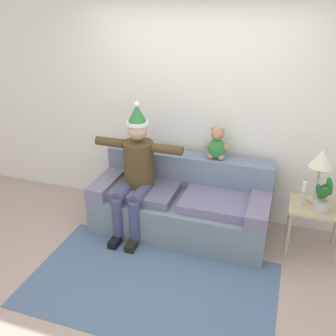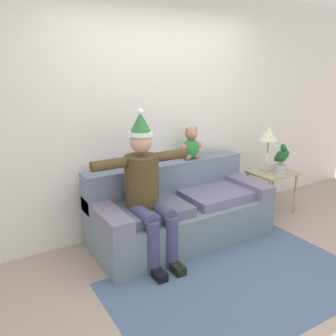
{
  "view_description": "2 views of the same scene",
  "coord_description": "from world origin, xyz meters",
  "px_view_note": "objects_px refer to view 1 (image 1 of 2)",
  "views": [
    {
      "loc": [
        1.05,
        -2.59,
        2.55
      ],
      "look_at": [
        -0.14,
        0.94,
        0.8
      ],
      "focal_mm": 40.38,
      "sensor_mm": 36.0,
      "label": 1
    },
    {
      "loc": [
        -1.99,
        -2.02,
        1.91
      ],
      "look_at": [
        -0.19,
        0.98,
        0.87
      ],
      "focal_mm": 38.01,
      "sensor_mm": 36.0,
      "label": 2
    }
  ],
  "objects_px": {
    "side_table": "(316,214)",
    "table_lamp": "(322,161)",
    "couch": "(182,203)",
    "candle_tall": "(304,190)",
    "person_seated": "(136,169)",
    "teddy_bear": "(217,144)",
    "potted_plant": "(323,196)"
  },
  "relations": [
    {
      "from": "couch",
      "to": "table_lamp",
      "type": "xyz_separation_m",
      "value": [
        1.41,
        0.09,
        0.69
      ]
    },
    {
      "from": "teddy_bear",
      "to": "potted_plant",
      "type": "relative_size",
      "value": 0.97
    },
    {
      "from": "candle_tall",
      "to": "couch",
      "type": "bearing_deg",
      "value": 179.22
    },
    {
      "from": "potted_plant",
      "to": "person_seated",
      "type": "bearing_deg",
      "value": -178.08
    },
    {
      "from": "teddy_bear",
      "to": "side_table",
      "type": "relative_size",
      "value": 0.68
    },
    {
      "from": "person_seated",
      "to": "teddy_bear",
      "type": "xyz_separation_m",
      "value": [
        0.81,
        0.42,
        0.24
      ]
    },
    {
      "from": "potted_plant",
      "to": "teddy_bear",
      "type": "bearing_deg",
      "value": 162.8
    },
    {
      "from": "table_lamp",
      "to": "potted_plant",
      "type": "height_order",
      "value": "table_lamp"
    },
    {
      "from": "person_seated",
      "to": "potted_plant",
      "type": "relative_size",
      "value": 3.83
    },
    {
      "from": "person_seated",
      "to": "candle_tall",
      "type": "distance_m",
      "value": 1.79
    },
    {
      "from": "teddy_bear",
      "to": "side_table",
      "type": "bearing_deg",
      "value": -12.7
    },
    {
      "from": "person_seated",
      "to": "side_table",
      "type": "xyz_separation_m",
      "value": [
        1.93,
        0.17,
        -0.29
      ]
    },
    {
      "from": "side_table",
      "to": "candle_tall",
      "type": "distance_m",
      "value": 0.3
    },
    {
      "from": "couch",
      "to": "teddy_bear",
      "type": "bearing_deg",
      "value": 38.37
    },
    {
      "from": "person_seated",
      "to": "candle_tall",
      "type": "height_order",
      "value": "person_seated"
    },
    {
      "from": "couch",
      "to": "side_table",
      "type": "distance_m",
      "value": 1.44
    },
    {
      "from": "teddy_bear",
      "to": "candle_tall",
      "type": "height_order",
      "value": "teddy_bear"
    },
    {
      "from": "person_seated",
      "to": "side_table",
      "type": "bearing_deg",
      "value": 4.93
    },
    {
      "from": "couch",
      "to": "candle_tall",
      "type": "bearing_deg",
      "value": -0.78
    },
    {
      "from": "couch",
      "to": "teddy_bear",
      "type": "distance_m",
      "value": 0.79
    },
    {
      "from": "person_seated",
      "to": "couch",
      "type": "bearing_deg",
      "value": 18.41
    },
    {
      "from": "couch",
      "to": "table_lamp",
      "type": "bearing_deg",
      "value": 3.73
    },
    {
      "from": "couch",
      "to": "candle_tall",
      "type": "relative_size",
      "value": 7.5
    },
    {
      "from": "potted_plant",
      "to": "table_lamp",
      "type": "bearing_deg",
      "value": 105.52
    },
    {
      "from": "side_table",
      "to": "table_lamp",
      "type": "xyz_separation_m",
      "value": [
        -0.03,
        0.09,
        0.55
      ]
    },
    {
      "from": "table_lamp",
      "to": "person_seated",
      "type": "bearing_deg",
      "value": -172.33
    },
    {
      "from": "person_seated",
      "to": "teddy_bear",
      "type": "bearing_deg",
      "value": 27.19
    },
    {
      "from": "table_lamp",
      "to": "potted_plant",
      "type": "distance_m",
      "value": 0.34
    },
    {
      "from": "candle_tall",
      "to": "person_seated",
      "type": "bearing_deg",
      "value": -175.29
    },
    {
      "from": "person_seated",
      "to": "table_lamp",
      "type": "bearing_deg",
      "value": 7.67
    },
    {
      "from": "couch",
      "to": "person_seated",
      "type": "height_order",
      "value": "person_seated"
    },
    {
      "from": "side_table",
      "to": "table_lamp",
      "type": "height_order",
      "value": "table_lamp"
    }
  ]
}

